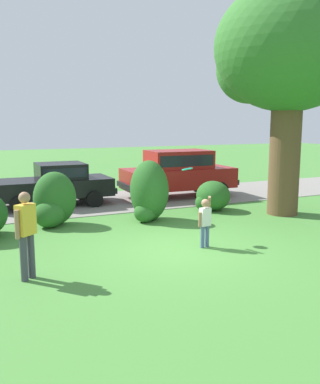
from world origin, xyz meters
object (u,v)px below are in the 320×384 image
oak_tree_large (289,55)px  parked_sedan (55,183)px  parked_suv (178,171)px  frisbee (187,169)px  adult_onlooker (26,231)px  child_thrower (205,219)px

oak_tree_large → parked_sedan: oak_tree_large is taller
parked_sedan → parked_suv: parked_suv is taller
frisbee → adult_onlooker: size_ratio=0.17×
parked_sedan → parked_suv: bearing=-3.7°
oak_tree_large → child_thrower: 6.69m
parked_sedan → frisbee: size_ratio=15.37×
oak_tree_large → child_thrower: (-4.40, -2.38, -4.44)m
parked_sedan → parked_suv: size_ratio=0.93×
parked_sedan → adult_onlooker: bearing=-104.7°
parked_sedan → oak_tree_large: bearing=-33.5°
parked_suv → frisbee: 6.28m
parked_suv → adult_onlooker: bearing=-134.4°
parked_sedan → frisbee: bearing=-69.1°
parked_suv → child_thrower: size_ratio=3.69×
parked_sedan → child_thrower: size_ratio=3.43×
child_thrower → frisbee: (-0.05, 0.86, 1.14)m
oak_tree_large → parked_sedan: bearing=146.5°
frisbee → adult_onlooker: 4.47m
parked_suv → child_thrower: 7.02m
frisbee → child_thrower: bearing=-86.8°
parked_sedan → adult_onlooker: (-1.90, -7.28, 0.13)m
parked_suv → frisbee: size_ratio=16.54×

